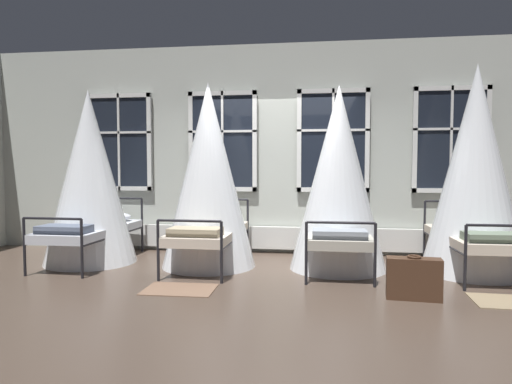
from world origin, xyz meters
The scene contains 9 objects.
ground centered at (0.00, 0.00, 0.00)m, with size 17.68×17.68×0.00m, color #4C3D33.
back_wall_with_windows centered at (0.00, 1.27, 1.69)m, with size 9.84×0.10×3.39m, color #B2B7AD.
window_bank centered at (0.00, 1.15, 1.07)m, with size 6.49×0.10×2.56m.
cot_first centered at (-2.64, 0.06, 1.22)m, with size 1.32×1.90×2.52m.
cot_second centered at (-0.86, 0.06, 1.25)m, with size 1.32×1.90×2.58m.
cot_third centered at (0.94, 0.13, 1.21)m, with size 1.32×1.89×2.51m.
cot_fourth centered at (2.70, 0.11, 1.32)m, with size 1.32×1.90×2.74m.
rug_second centered at (-0.89, -1.22, 0.01)m, with size 0.80×0.56×0.01m, color brown.
suitcase_dark centered at (1.68, -1.23, 0.22)m, with size 0.58×0.26×0.47m.
Camera 1 is at (0.67, -6.14, 1.40)m, focal length 31.76 mm.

